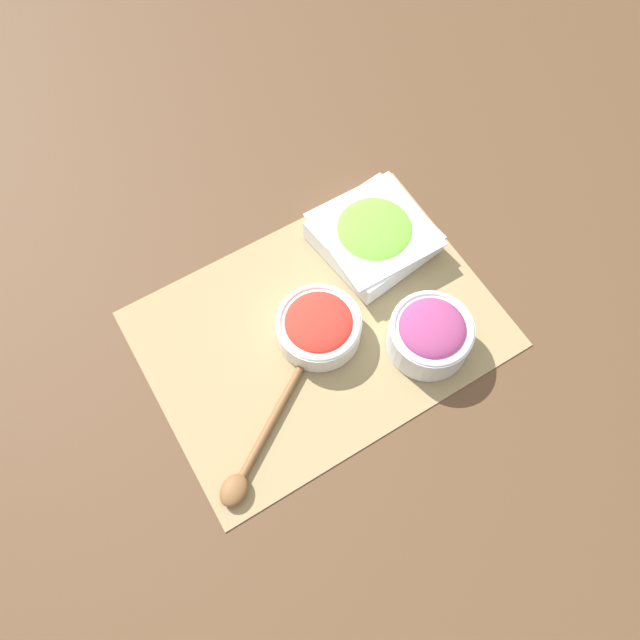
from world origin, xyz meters
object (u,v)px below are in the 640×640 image
onion_bowl (430,334)px  tomato_bowl (319,326)px  wooden_spoon (251,460)px  lettuce_bowl (374,235)px

onion_bowl → tomato_bowl: bearing=-37.1°
tomato_bowl → wooden_spoon: size_ratio=0.64×
tomato_bowl → lettuce_bowl: (-0.16, -0.09, -0.00)m
wooden_spoon → tomato_bowl: bearing=-146.9°
lettuce_bowl → wooden_spoon: 0.41m
tomato_bowl → lettuce_bowl: size_ratio=0.71×
tomato_bowl → onion_bowl: bearing=142.9°
onion_bowl → wooden_spoon: onion_bowl is taller
tomato_bowl → onion_bowl: 0.17m
onion_bowl → lettuce_bowl: onion_bowl is taller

